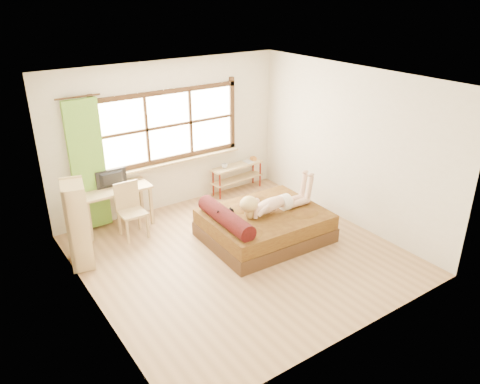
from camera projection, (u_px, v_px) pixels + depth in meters
floor at (240, 255)px, 7.29m from camera, size 4.50×4.50×0.00m
ceiling at (240, 80)px, 6.19m from camera, size 4.50×4.50×0.00m
wall_back at (169, 136)px, 8.43m from camera, size 4.50×0.00×4.50m
wall_front at (358, 239)px, 5.05m from camera, size 4.50×0.00×4.50m
wall_left at (85, 215)px, 5.57m from camera, size 0.00×4.50×4.50m
wall_right at (349, 146)px, 7.91m from camera, size 0.00×4.50×4.50m
window at (170, 128)px, 8.34m from camera, size 2.80×0.16×1.46m
curtain at (88, 166)px, 7.62m from camera, size 0.55×0.10×2.20m
bed at (262, 225)px, 7.65m from camera, size 1.95×1.58×0.72m
woman at (275, 195)px, 7.51m from camera, size 1.34×0.42×0.57m
kitten at (224, 215)px, 7.24m from camera, size 0.29×0.12×0.23m
desk at (115, 194)px, 7.87m from camera, size 1.17×0.54×0.73m
monitor at (112, 179)px, 7.81m from camera, size 0.52×0.07×0.30m
chair at (130, 207)px, 7.70m from camera, size 0.41×0.41×0.92m
pipe_shelf at (238, 172)px, 9.39m from camera, size 1.14×0.36×0.64m
cup at (225, 166)px, 9.15m from camera, size 0.12×0.12×0.09m
book at (245, 163)px, 9.42m from camera, size 0.17×0.22×0.02m
bookshelf at (78, 224)px, 6.82m from camera, size 0.44×0.62×1.30m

